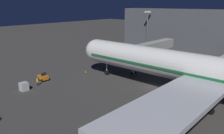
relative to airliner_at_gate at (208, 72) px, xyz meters
The scene contains 9 objects.
ground_plane 12.54m from the airliner_at_gate, 90.00° to the right, with size 320.00×320.00×0.00m, color #383533.
airliner_at_gate is the anchor object (origin of this frame).
jet_bridge 23.06m from the airliner_at_gate, 119.29° to the right, with size 20.88×3.40×7.33m.
apron_floodlight_mast 39.39m from the airliner_at_gate, 130.51° to the right, with size 2.90×0.50×14.98m.
pushback_tug 35.48m from the airliner_at_gate, 68.05° to the right, with size 1.86×2.47×1.95m.
baggage_container_mid_row 35.94m from the airliner_at_gate, 57.42° to the right, with size 1.51×1.56×1.69m, color #B7BABF.
ground_crew_by_belt_loader 34.63m from the airliner_at_gate, 62.55° to the right, with size 0.40×0.40×1.75m.
traffic_cone_nose_port 30.68m from the airliner_at_gate, 94.18° to the right, with size 0.36×0.36×0.55m, color orange.
traffic_cone_nose_starboard 30.68m from the airliner_at_gate, 85.82° to the right, with size 0.36×0.36×0.55m, color orange.
Camera 1 is at (39.65, 24.10, 17.32)m, focal length 36.43 mm.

